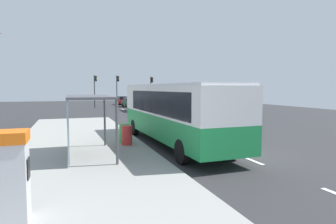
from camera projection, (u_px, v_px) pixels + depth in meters
name	position (u px, v px, depth m)	size (l,w,h in m)	color
ground_plane	(149.00, 121.00, 26.47)	(56.00, 92.00, 0.04)	#2D2D30
sidewalk_platform	(82.00, 153.00, 13.08)	(6.20, 30.00, 0.18)	#999993
lane_stripe_seg_1	(247.00, 158.00, 12.40)	(0.16, 2.20, 0.01)	silver
lane_stripe_seg_2	(198.00, 139.00, 17.12)	(0.16, 2.20, 0.01)	silver
lane_stripe_seg_3	(170.00, 128.00, 21.83)	(0.16, 2.20, 0.01)	silver
lane_stripe_seg_4	(152.00, 121.00, 26.55)	(0.16, 2.20, 0.01)	silver
lane_stripe_seg_5	(139.00, 116.00, 31.26)	(0.16, 2.20, 0.01)	silver
lane_stripe_seg_6	(130.00, 112.00, 35.98)	(0.16, 2.20, 0.01)	silver
lane_stripe_seg_7	(123.00, 109.00, 40.70)	(0.16, 2.20, 0.01)	silver
bus	(173.00, 110.00, 15.23)	(2.85, 11.08, 3.21)	#1E8C47
white_van	(142.00, 101.00, 38.10)	(2.11, 5.24, 2.30)	white
sedan_near	(130.00, 102.00, 46.50)	(1.90, 4.43, 1.52)	#195933
sedan_far	(123.00, 100.00, 52.54)	(1.99, 4.47, 1.52)	#A51919
ticket_machine	(12.00, 176.00, 6.09)	(0.66, 0.76, 1.94)	silver
recycling_bin_red	(127.00, 135.00, 14.49)	(0.52, 0.52, 0.95)	red
recycling_bin_green	(124.00, 133.00, 15.15)	(0.52, 0.52, 0.95)	green
traffic_light_near_side	(151.00, 87.00, 45.91)	(0.49, 0.28, 4.79)	#2D2D2D
traffic_light_far_side	(95.00, 86.00, 43.89)	(0.49, 0.28, 4.93)	#2D2D2D
traffic_light_median	(117.00, 86.00, 45.77)	(0.49, 0.28, 4.96)	#2D2D2D
bus_shelter	(81.00, 110.00, 12.05)	(1.80, 4.00, 2.50)	#4C4C51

